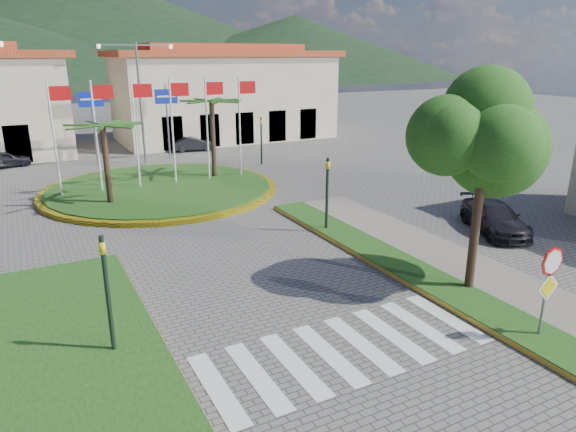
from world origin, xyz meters
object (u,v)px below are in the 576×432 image
deciduous_tree (487,129)px  car_dark_b (193,144)px  car_dark_a (4,160)px  stop_sign (549,278)px  car_side_right (494,218)px  roundabout_island (161,188)px

deciduous_tree → car_dark_b: (-0.08, 28.04, -4.64)m
car_dark_a → car_dark_b: bearing=-102.4°
car_dark_b → deciduous_tree: bearing=-173.8°
stop_sign → car_side_right: (5.93, 6.74, -1.17)m
stop_sign → car_dark_b: stop_sign is taller
stop_sign → car_side_right: size_ratio=0.62×
roundabout_island → deciduous_tree: (5.50, -17.00, 5.00)m
stop_sign → car_dark_a: bearing=112.0°
roundabout_island → car_dark_b: roundabout_island is taller
deciduous_tree → car_dark_a: 31.23m
deciduous_tree → car_dark_a: bearing=115.1°
stop_sign → car_dark_b: (0.52, 31.08, -1.25)m
stop_sign → car_dark_b: size_ratio=0.81×
roundabout_island → car_dark_b: size_ratio=3.87×
roundabout_island → stop_sign: roundabout_island is taller
roundabout_island → deciduous_tree: bearing=-72.1°
stop_sign → car_side_right: bearing=48.6°
car_side_right → car_dark_a: bearing=151.1°
stop_sign → car_side_right: 9.05m
roundabout_island → car_dark_a: bearing=124.7°
roundabout_island → car_dark_b: bearing=63.9°
car_dark_a → deciduous_tree: bearing=-167.6°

